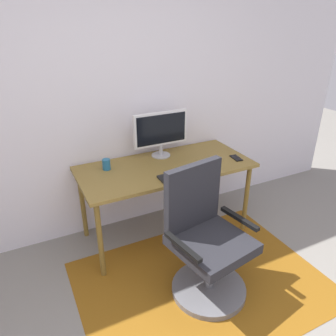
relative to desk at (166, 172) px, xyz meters
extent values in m
cube|color=silver|center=(-0.54, 0.43, 0.63)|extent=(6.00, 0.10, 2.60)
cube|color=brown|center=(-0.04, -0.74, -0.67)|extent=(1.93, 1.43, 0.01)
cube|color=olive|center=(0.00, 0.00, 0.05)|extent=(1.57, 0.72, 0.03)
cylinder|color=brown|center=(-0.73, -0.30, -0.32)|extent=(0.04, 0.04, 0.70)
cylinder|color=brown|center=(0.73, -0.30, -0.32)|extent=(0.04, 0.04, 0.70)
cylinder|color=brown|center=(-0.73, 0.30, -0.32)|extent=(0.04, 0.04, 0.70)
cylinder|color=brown|center=(0.73, 0.30, -0.32)|extent=(0.04, 0.04, 0.70)
cylinder|color=#B2B2B7|center=(0.06, 0.22, 0.07)|extent=(0.18, 0.18, 0.01)
cylinder|color=#B2B2B7|center=(0.06, 0.22, 0.13)|extent=(0.04, 0.04, 0.10)
cube|color=white|center=(0.06, 0.22, 0.34)|extent=(0.53, 0.04, 0.32)
cube|color=black|center=(0.06, 0.20, 0.34)|extent=(0.49, 0.00, 0.28)
cube|color=black|center=(0.04, -0.25, 0.07)|extent=(0.43, 0.13, 0.02)
ellipsoid|color=black|center=(0.35, -0.23, 0.08)|extent=(0.06, 0.10, 0.03)
cylinder|color=#226690|center=(-0.50, 0.16, 0.11)|extent=(0.07, 0.07, 0.10)
cube|color=black|center=(0.67, -0.16, 0.07)|extent=(0.09, 0.15, 0.01)
cylinder|color=slate|center=(-0.04, -0.84, -0.64)|extent=(0.58, 0.58, 0.05)
cylinder|color=slate|center=(-0.04, -0.84, -0.43)|extent=(0.06, 0.06, 0.37)
cube|color=#232328|center=(-0.04, -0.84, -0.21)|extent=(0.60, 0.60, 0.08)
cube|color=#232328|center=(-0.08, -0.62, 0.09)|extent=(0.49, 0.14, 0.51)
cube|color=black|center=(-0.31, -0.89, -0.10)|extent=(0.10, 0.36, 0.03)
cube|color=black|center=(0.23, -0.80, -0.10)|extent=(0.10, 0.36, 0.03)
camera|label=1|loc=(-1.16, -2.38, 1.30)|focal=34.46mm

